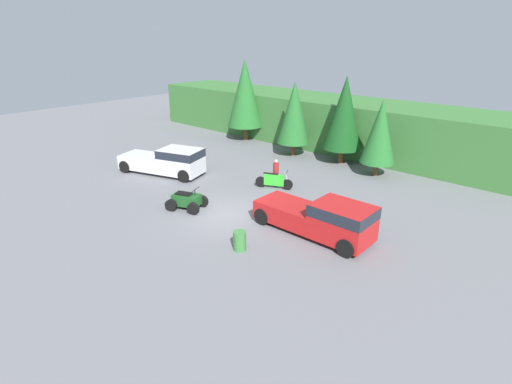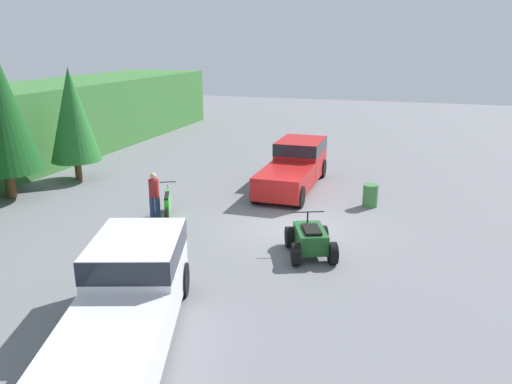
{
  "view_description": "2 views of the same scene",
  "coord_description": "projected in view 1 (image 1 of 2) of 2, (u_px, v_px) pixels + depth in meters",
  "views": [
    {
      "loc": [
        14.03,
        -13.32,
        8.95
      ],
      "look_at": [
        0.64,
        1.7,
        0.95
      ],
      "focal_mm": 28.0,
      "sensor_mm": 36.0,
      "label": 1
    },
    {
      "loc": [
        -15.85,
        -3.52,
        6.18
      ],
      "look_at": [
        0.64,
        1.7,
        0.95
      ],
      "focal_mm": 35.0,
      "sensor_mm": 36.0,
      "label": 2
    }
  ],
  "objects": [
    {
      "name": "dirt_bike",
      "position": [
        274.0,
        181.0,
        24.61
      ],
      "size": [
        2.2,
        1.15,
        1.18
      ],
      "rotation": [
        0.0,
        0.0,
        0.43
      ],
      "color": "black",
      "rests_on": "ground_plane"
    },
    {
      "name": "quad_atv",
      "position": [
        187.0,
        201.0,
        21.75
      ],
      "size": [
        2.33,
        1.95,
        1.2
      ],
      "rotation": [
        0.0,
        0.0,
        0.38
      ],
      "color": "black",
      "rests_on": "ground_plane"
    },
    {
      "name": "rider_person",
      "position": [
        276.0,
        172.0,
        24.85
      ],
      "size": [
        0.5,
        0.5,
        1.74
      ],
      "rotation": [
        0.0,
        0.0,
        0.69
      ],
      "color": "navy",
      "rests_on": "ground_plane"
    },
    {
      "name": "tree_mid_right",
      "position": [
        344.0,
        113.0,
        28.28
      ],
      "size": [
        2.78,
        2.78,
        6.31
      ],
      "color": "brown",
      "rests_on": "ground_plane"
    },
    {
      "name": "ground_plane",
      "position": [
        226.0,
        214.0,
        21.23
      ],
      "size": [
        80.0,
        80.0,
        0.0
      ],
      "primitive_type": "plane",
      "color": "slate"
    },
    {
      "name": "tree_right",
      "position": [
        380.0,
        132.0,
        25.93
      ],
      "size": [
        2.26,
        2.26,
        5.14
      ],
      "color": "brown",
      "rests_on": "ground_plane"
    },
    {
      "name": "tree_mid_left",
      "position": [
        294.0,
        112.0,
        30.28
      ],
      "size": [
        2.53,
        2.53,
        5.75
      ],
      "color": "brown",
      "rests_on": "ground_plane"
    },
    {
      "name": "steel_barrel",
      "position": [
        240.0,
        241.0,
        17.61
      ],
      "size": [
        0.58,
        0.58,
        0.88
      ],
      "color": "#387A38",
      "rests_on": "ground_plane"
    },
    {
      "name": "pickup_truck_second",
      "position": [
        168.0,
        160.0,
        26.89
      ],
      "size": [
        6.22,
        3.7,
        1.88
      ],
      "rotation": [
        0.0,
        0.0,
        0.32
      ],
      "color": "silver",
      "rests_on": "ground_plane"
    },
    {
      "name": "pickup_truck_red",
      "position": [
        323.0,
        217.0,
        18.56
      ],
      "size": [
        5.88,
        2.06,
        1.88
      ],
      "rotation": [
        0.0,
        0.0,
        -0.0
      ],
      "color": "red",
      "rests_on": "ground_plane"
    },
    {
      "name": "hillside_backdrop",
      "position": [
        370.0,
        128.0,
        31.59
      ],
      "size": [
        44.0,
        6.0,
        3.95
      ],
      "color": "#387033",
      "rests_on": "ground_plane"
    },
    {
      "name": "tree_left",
      "position": [
        245.0,
        93.0,
        34.61
      ],
      "size": [
        3.1,
        3.1,
        7.05
      ],
      "color": "brown",
      "rests_on": "ground_plane"
    }
  ]
}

